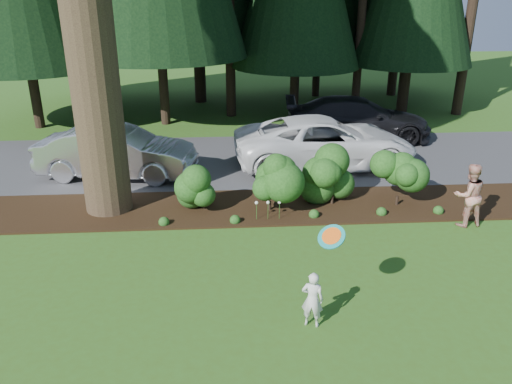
{
  "coord_description": "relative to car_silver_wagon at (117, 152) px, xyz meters",
  "views": [
    {
      "loc": [
        -1.42,
        -9.46,
        5.65
      ],
      "look_at": [
        -0.69,
        1.23,
        1.3
      ],
      "focal_mm": 35.0,
      "sensor_mm": 36.0,
      "label": 1
    }
  ],
  "objects": [
    {
      "name": "ground",
      "position": [
        4.83,
        -6.03,
        -0.85
      ],
      "size": [
        80.0,
        80.0,
        0.0
      ],
      "primitive_type": "plane",
      "color": "#355919",
      "rests_on": "ground"
    },
    {
      "name": "mulch_bed",
      "position": [
        4.83,
        -2.78,
        -0.82
      ],
      "size": [
        16.0,
        2.5,
        0.05
      ],
      "primitive_type": "cube",
      "color": "black",
      "rests_on": "ground"
    },
    {
      "name": "driveway",
      "position": [
        4.83,
        1.47,
        -0.83
      ],
      "size": [
        22.0,
        6.0,
        0.03
      ],
      "primitive_type": "cube",
      "color": "#38383A",
      "rests_on": "ground"
    },
    {
      "name": "shrub_row",
      "position": [
        5.6,
        -2.89,
        -0.04
      ],
      "size": [
        6.53,
        1.6,
        1.61
      ],
      "color": "#1C4515",
      "rests_on": "ground"
    },
    {
      "name": "lily_cluster",
      "position": [
        4.53,
        -3.63,
        -0.35
      ],
      "size": [
        0.69,
        0.09,
        0.57
      ],
      "color": "#1C4515",
      "rests_on": "ground"
    },
    {
      "name": "car_silver_wagon",
      "position": [
        0.0,
        0.0,
        0.0
      ],
      "size": [
        5.18,
        2.48,
        1.64
      ],
      "primitive_type": "imported",
      "rotation": [
        0.0,
        0.0,
        1.42
      ],
      "color": "#B7B7BC",
      "rests_on": "driveway"
    },
    {
      "name": "car_white_suv",
      "position": [
        6.84,
        0.56,
        0.03
      ],
      "size": [
        6.29,
        3.24,
        1.7
      ],
      "primitive_type": "imported",
      "rotation": [
        0.0,
        0.0,
        1.64
      ],
      "color": "white",
      "rests_on": "driveway"
    },
    {
      "name": "car_dark_suv",
      "position": [
        8.79,
        3.77,
        0.02
      ],
      "size": [
        5.99,
        2.92,
        1.68
      ],
      "primitive_type": "imported",
      "rotation": [
        0.0,
        0.0,
        1.47
      ],
      "color": "black",
      "rests_on": "driveway"
    },
    {
      "name": "child",
      "position": [
        4.92,
        -8.08,
        -0.31
      ],
      "size": [
        0.46,
        0.37,
        1.09
      ],
      "primitive_type": "imported",
      "rotation": [
        0.0,
        0.0,
        2.82
      ],
      "color": "silver",
      "rests_on": "ground"
    },
    {
      "name": "adult",
      "position": [
        9.58,
        -4.23,
        -0.02
      ],
      "size": [
        0.87,
        0.71,
        1.66
      ],
      "primitive_type": "imported",
      "rotation": [
        0.0,
        0.0,
        3.24
      ],
      "color": "#AD2F17",
      "rests_on": "ground"
    },
    {
      "name": "frisbee",
      "position": [
        5.22,
        -7.99,
        0.89
      ],
      "size": [
        0.54,
        0.45,
        0.42
      ],
      "color": "teal",
      "rests_on": "ground"
    }
  ]
}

